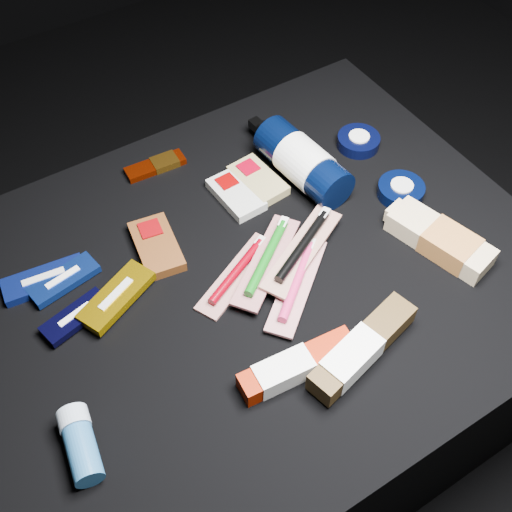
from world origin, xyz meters
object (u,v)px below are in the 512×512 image
bodywash_bottle (442,240)px  deodorant_stick (80,443)px  toothpaste_carton_red (293,368)px  lotion_bottle (303,162)px

bodywash_bottle → deodorant_stick: bearing=166.3°
toothpaste_carton_red → lotion_bottle: bearing=58.5°
bodywash_bottle → toothpaste_carton_red: bearing=176.0°
lotion_bottle → bodywash_bottle: 0.28m
lotion_bottle → deodorant_stick: size_ratio=2.33×
lotion_bottle → deodorant_stick: lotion_bottle is taller
lotion_bottle → bodywash_bottle: bearing=-73.6°
lotion_bottle → bodywash_bottle: size_ratio=1.28×
deodorant_stick → lotion_bottle: bearing=35.1°
toothpaste_carton_red → deodorant_stick: bearing=174.7°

